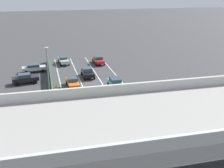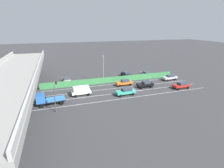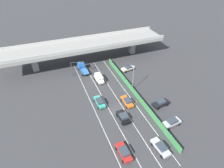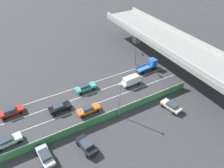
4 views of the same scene
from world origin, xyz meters
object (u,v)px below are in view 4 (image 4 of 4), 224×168
at_px(car_van_white, 131,80).
at_px(parked_sedan_dark, 86,145).
at_px(car_taxi_teal, 85,87).
at_px(parked_sedan_cream, 171,106).
at_px(car_sedan_red, 11,111).
at_px(car_sedan_silver, 7,141).
at_px(street_lamp, 120,98).
at_px(traffic_cone, 92,121).
at_px(car_taxi_orange, 88,109).
at_px(car_sedan_black, 60,107).
at_px(parked_wagon_silver, 45,156).
at_px(flatbed_truck_blue, 150,65).
at_px(traffic_light, 138,55).

height_order(car_van_white, parked_sedan_dark, car_van_white).
xyz_separation_m(car_taxi_teal, parked_sedan_cream, (14.18, 12.75, -0.08)).
relative_size(car_sedan_red, car_sedan_silver, 0.97).
xyz_separation_m(street_lamp, traffic_cone, (-1.25, -5.35, -4.49)).
relative_size(car_van_white, car_sedan_silver, 0.97).
xyz_separation_m(parked_sedan_dark, street_lamp, (-3.83, 8.76, 3.85)).
bearing_deg(car_taxi_teal, parked_sedan_cream, 41.95).
distance_m(car_taxi_teal, traffic_cone, 9.89).
bearing_deg(car_sedan_silver, parked_sedan_dark, 56.73).
bearing_deg(traffic_cone, car_taxi_orange, 171.31).
bearing_deg(street_lamp, car_van_white, 134.45).
xyz_separation_m(car_sedan_black, car_taxi_orange, (3.31, 4.78, -0.03)).
bearing_deg(car_sedan_red, car_sedan_black, 66.67).
height_order(car_sedan_red, parked_wagon_silver, car_sedan_red).
xyz_separation_m(car_sedan_black, flatbed_truck_blue, (-3.52, 25.29, 0.40)).
bearing_deg(traffic_cone, parked_sedan_cream, 73.12).
relative_size(car_taxi_teal, car_sedan_silver, 1.00).
xyz_separation_m(car_sedan_black, car_van_white, (-0.26, 17.36, 0.32)).
bearing_deg(parked_wagon_silver, flatbed_truck_blue, 113.12).
bearing_deg(parked_wagon_silver, car_sedan_silver, -141.74).
bearing_deg(traffic_cone, flatbed_truck_blue, 114.42).
bearing_deg(car_taxi_orange, car_sedan_red, -117.66).
distance_m(car_taxi_teal, flatbed_truck_blue, 18.11).
height_order(car_sedan_red, flatbed_truck_blue, flatbed_truck_blue).
distance_m(car_sedan_black, car_sedan_red, 9.50).
distance_m(car_taxi_orange, car_van_white, 13.09).
bearing_deg(traffic_light, parked_wagon_silver, -61.68).
xyz_separation_m(car_sedan_black, parked_sedan_dark, (11.07, 0.96, 0.01)).
height_order(car_sedan_black, parked_sedan_cream, car_sedan_black).
bearing_deg(parked_sedan_cream, traffic_light, 169.03).
height_order(car_sedan_black, traffic_light, traffic_light).
bearing_deg(parked_sedan_cream, car_taxi_teal, -138.05).
relative_size(flatbed_truck_blue, parked_wagon_silver, 1.25).
bearing_deg(street_lamp, car_taxi_orange, -128.43).
bearing_deg(parked_sedan_cream, car_sedan_black, -118.24).
relative_size(car_van_white, parked_wagon_silver, 0.98).
bearing_deg(parked_sedan_cream, parked_sedan_dark, -88.91).
distance_m(flatbed_truck_blue, traffic_cone, 23.00).
height_order(flatbed_truck_blue, traffic_light, traffic_light).
bearing_deg(flatbed_truck_blue, parked_sedan_dark, -59.07).
distance_m(flatbed_truck_blue, parked_sedan_cream, 15.20).
bearing_deg(car_sedan_red, car_sedan_silver, -13.00).
bearing_deg(parked_wagon_silver, parked_sedan_dark, 78.13).
xyz_separation_m(parked_sedan_cream, street_lamp, (-3.47, -10.21, 3.93)).
bearing_deg(parked_sedan_dark, car_taxi_teal, 156.84).
xyz_separation_m(car_van_white, traffic_cone, (6.24, -12.99, -0.94)).
distance_m(car_taxi_orange, car_sedan_silver, 15.20).
xyz_separation_m(car_taxi_teal, parked_wagon_silver, (13.16, -12.80, -0.05)).
distance_m(parked_sedan_cream, street_lamp, 11.47).
distance_m(car_taxi_teal, parked_wagon_silver, 18.36).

